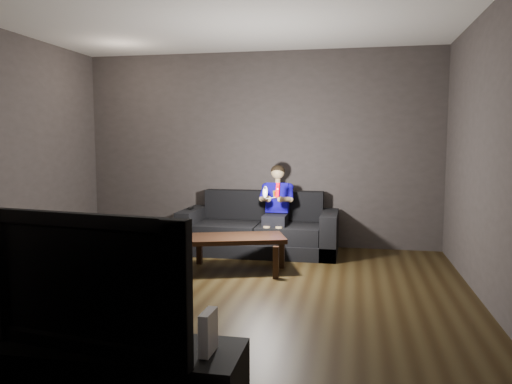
# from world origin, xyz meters

# --- Properties ---
(floor) EXTENTS (5.00, 5.00, 0.00)m
(floor) POSITION_xyz_m (0.00, 0.00, 0.00)
(floor) COLOR black
(floor) RESTS_ON ground
(back_wall) EXTENTS (5.00, 0.04, 2.70)m
(back_wall) POSITION_xyz_m (0.00, 2.50, 1.35)
(back_wall) COLOR #393433
(back_wall) RESTS_ON ground
(front_wall) EXTENTS (5.00, 0.04, 2.70)m
(front_wall) POSITION_xyz_m (0.00, -2.50, 1.35)
(front_wall) COLOR #393433
(front_wall) RESTS_ON ground
(right_wall) EXTENTS (0.04, 5.00, 2.70)m
(right_wall) POSITION_xyz_m (2.50, 0.00, 1.35)
(right_wall) COLOR #393433
(right_wall) RESTS_ON ground
(ceiling) EXTENTS (5.00, 5.00, 0.02)m
(ceiling) POSITION_xyz_m (0.00, 0.00, 2.70)
(ceiling) COLOR silver
(ceiling) RESTS_ON back_wall
(sofa) EXTENTS (2.04, 0.88, 0.79)m
(sofa) POSITION_xyz_m (0.11, 2.01, 0.26)
(sofa) COLOR black
(sofa) RESTS_ON floor
(child) EXTENTS (0.44, 0.54, 1.08)m
(child) POSITION_xyz_m (0.34, 1.96, 0.68)
(child) COLOR black
(child) RESTS_ON sofa
(wii_remote_red) EXTENTS (0.05, 0.07, 0.18)m
(wii_remote_red) POSITION_xyz_m (0.42, 1.54, 0.88)
(wii_remote_red) COLOR #ED000E
(wii_remote_red) RESTS_ON child
(nunchuk_white) EXTENTS (0.07, 0.10, 0.16)m
(nunchuk_white) POSITION_xyz_m (0.27, 1.55, 0.85)
(nunchuk_white) COLOR white
(nunchuk_white) RESTS_ON child
(wii_remote_black) EXTENTS (0.06, 0.16, 0.03)m
(wii_remote_black) POSITION_xyz_m (-0.81, 1.94, 0.57)
(wii_remote_black) COLOR black
(wii_remote_black) RESTS_ON sofa
(coffee_table) EXTENTS (1.22, 0.86, 0.40)m
(coffee_table) POSITION_xyz_m (0.02, 1.01, 0.35)
(coffee_table) COLOR black
(coffee_table) RESTS_ON floor
(tv) EXTENTS (1.14, 0.32, 0.65)m
(tv) POSITION_xyz_m (0.13, -2.27, 0.83)
(tv) COLOR black
(tv) RESTS_ON media_console
(wii_console) EXTENTS (0.05, 0.15, 0.20)m
(wii_console) POSITION_xyz_m (0.68, -2.27, 0.60)
(wii_console) COLOR white
(wii_console) RESTS_ON media_console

